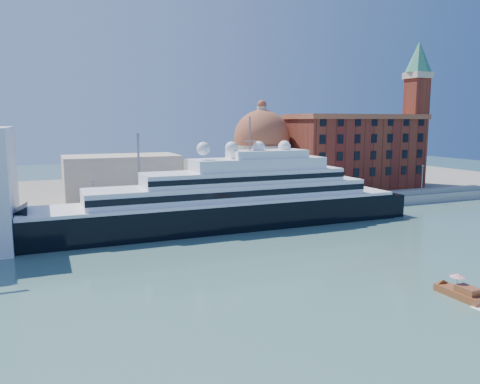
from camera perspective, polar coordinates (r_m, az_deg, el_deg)
name	(u,v)px	position (r m, az deg, el deg)	size (l,w,h in m)	color
ground	(290,252)	(84.25, 6.06, -7.34)	(400.00, 400.00, 0.00)	#345A53
quay	(222,212)	(114.07, -2.20, -2.43)	(180.00, 10.00, 2.50)	gray
land	(177,190)	(152.64, -7.64, 0.22)	(260.00, 72.00, 2.00)	slate
quay_fence	(229,207)	(109.60, -1.38, -1.89)	(180.00, 0.10, 1.20)	slate
superyacht	(211,207)	(101.03, -3.50, -1.79)	(94.50, 13.10, 28.24)	black
service_barge	(75,241)	(93.56, -19.49, -5.69)	(12.27, 4.76, 2.71)	white
water_taxi	(461,292)	(69.51, 25.35, -10.97)	(2.42, 6.91, 3.26)	maroon
warehouse	(355,151)	(153.36, 13.84, 4.89)	(43.00, 19.00, 23.25)	maroon
campanile	(416,104)	(168.61, 20.69, 10.00)	(8.40, 8.40, 47.00)	maroon
church	(214,163)	(136.97, -3.23, 3.50)	(66.00, 18.00, 25.50)	beige
lamp_posts	(172,180)	(107.30, -8.25, 1.43)	(120.80, 2.40, 18.00)	slate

